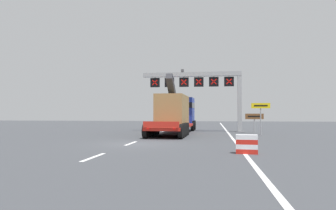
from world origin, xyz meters
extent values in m
plane|color=#424449|center=(0.00, 0.00, 0.00)|extent=(112.00, 112.00, 0.00)
cube|color=silver|center=(-0.42, -6.00, 0.01)|extent=(0.20, 2.60, 0.01)
cube|color=silver|center=(-0.42, 0.17, 0.01)|extent=(0.20, 2.60, 0.01)
cube|color=silver|center=(-0.42, 6.34, 0.01)|extent=(0.20, 2.60, 0.01)
cube|color=silver|center=(-0.42, 12.51, 0.01)|extent=(0.20, 2.60, 0.01)
cube|color=silver|center=(-0.42, 18.68, 0.01)|extent=(0.20, 2.60, 0.01)
cube|color=silver|center=(-0.42, 24.85, 0.01)|extent=(0.20, 2.60, 0.01)
cube|color=silver|center=(-0.42, 31.02, 0.01)|extent=(0.20, 2.60, 0.01)
cube|color=silver|center=(-0.42, 37.19, 0.01)|extent=(0.20, 2.60, 0.01)
cube|color=silver|center=(-0.42, 43.36, 0.01)|extent=(0.20, 2.60, 0.01)
cube|color=silver|center=(-0.42, 49.53, 0.01)|extent=(0.20, 2.60, 0.01)
cube|color=silver|center=(6.20, 12.00, 0.01)|extent=(0.20, 63.00, 0.01)
cube|color=#9EA0A5|center=(7.44, 13.18, 3.12)|extent=(0.40, 0.40, 6.23)
cube|color=slate|center=(7.44, 13.18, 0.04)|extent=(0.90, 0.90, 0.08)
cube|color=#9EA0A5|center=(2.52, 13.18, 5.98)|extent=(10.24, 0.44, 0.44)
cube|color=#4C4C51|center=(1.59, 13.18, 6.38)|extent=(0.28, 0.40, 0.28)
cube|color=black|center=(6.39, 13.18, 5.18)|extent=(0.98, 0.24, 0.98)
cube|color=#9EA0A5|center=(6.39, 13.18, 5.71)|extent=(0.08, 0.08, 0.16)
cube|color=red|center=(6.39, 13.05, 5.18)|extent=(0.60, 0.02, 0.60)
cube|color=red|center=(6.39, 13.05, 5.18)|extent=(0.60, 0.02, 0.60)
cube|color=black|center=(4.84, 13.18, 5.18)|extent=(0.98, 0.24, 0.98)
cube|color=#9EA0A5|center=(4.84, 13.18, 5.71)|extent=(0.08, 0.08, 0.16)
cube|color=red|center=(4.84, 13.05, 5.18)|extent=(0.60, 0.02, 0.60)
cube|color=red|center=(4.84, 13.05, 5.18)|extent=(0.60, 0.02, 0.60)
cube|color=black|center=(3.30, 13.18, 5.18)|extent=(0.98, 0.24, 0.98)
cube|color=#9EA0A5|center=(3.30, 13.18, 5.71)|extent=(0.08, 0.08, 0.16)
cube|color=red|center=(3.30, 13.05, 5.18)|extent=(0.60, 0.02, 0.60)
cube|color=red|center=(3.30, 13.05, 5.18)|extent=(0.60, 0.02, 0.60)
cube|color=black|center=(1.75, 13.18, 5.18)|extent=(0.98, 0.24, 0.98)
cube|color=#9EA0A5|center=(1.75, 13.18, 5.71)|extent=(0.08, 0.08, 0.16)
cube|color=red|center=(1.75, 13.05, 5.18)|extent=(0.60, 0.02, 0.60)
cube|color=red|center=(1.75, 13.05, 5.18)|extent=(0.60, 0.02, 0.60)
cube|color=black|center=(0.21, 13.18, 5.18)|extent=(0.98, 0.24, 0.98)
cube|color=#9EA0A5|center=(0.21, 13.18, 5.71)|extent=(0.08, 0.08, 0.16)
cube|color=red|center=(0.21, 13.05, 5.18)|extent=(0.60, 0.02, 0.60)
cube|color=red|center=(0.21, 13.05, 5.18)|extent=(0.60, 0.02, 0.60)
cube|color=black|center=(-1.34, 13.18, 5.18)|extent=(0.98, 0.24, 0.98)
cube|color=#9EA0A5|center=(-1.34, 13.18, 5.71)|extent=(0.08, 0.08, 0.16)
cube|color=red|center=(-1.34, 13.05, 5.18)|extent=(0.60, 0.02, 0.60)
cube|color=red|center=(-1.34, 13.05, 5.18)|extent=(0.60, 0.02, 0.60)
cube|color=red|center=(1.12, 8.49, 0.73)|extent=(3.05, 10.46, 0.24)
cube|color=red|center=(0.99, 3.21, 1.10)|extent=(2.66, 0.14, 0.44)
cylinder|color=black|center=(-0.34, 4.02, 0.55)|extent=(0.35, 1.11, 1.10)
cylinder|color=black|center=(2.36, 3.96, 0.55)|extent=(0.35, 1.11, 1.10)
cylinder|color=black|center=(-0.32, 5.07, 0.55)|extent=(0.35, 1.11, 1.10)
cylinder|color=black|center=(2.38, 5.01, 0.55)|extent=(0.35, 1.11, 1.10)
cylinder|color=black|center=(-0.29, 6.12, 0.55)|extent=(0.35, 1.11, 1.10)
cylinder|color=black|center=(2.41, 6.06, 0.55)|extent=(0.35, 1.11, 1.10)
cylinder|color=black|center=(-0.27, 7.17, 0.55)|extent=(0.35, 1.11, 1.10)
cylinder|color=black|center=(2.43, 7.11, 0.55)|extent=(0.35, 1.11, 1.10)
cylinder|color=black|center=(-0.24, 8.22, 0.55)|extent=(0.35, 1.11, 1.10)
cylinder|color=black|center=(2.46, 8.16, 0.55)|extent=(0.35, 1.11, 1.10)
cube|color=#1E38AD|center=(1.28, 15.59, 2.10)|extent=(2.65, 3.26, 3.10)
cube|color=black|center=(1.28, 15.59, 2.80)|extent=(2.68, 3.28, 0.60)
cylinder|color=black|center=(0.02, 16.50, 0.55)|extent=(0.37, 1.11, 1.10)
cylinder|color=black|center=(2.59, 16.44, 0.55)|extent=(0.37, 1.11, 1.10)
cylinder|color=black|center=(-0.03, 14.50, 0.55)|extent=(0.37, 1.11, 1.10)
cylinder|color=black|center=(2.55, 14.44, 0.55)|extent=(0.37, 1.11, 1.10)
cube|color=#9E7A47|center=(1.12, 8.89, 2.20)|extent=(2.52, 5.78, 2.70)
cube|color=#2D2D33|center=(1.10, 8.03, 4.15)|extent=(0.63, 2.96, 2.29)
cube|color=red|center=(0.01, 3.19, 0.80)|extent=(0.20, 0.06, 0.12)
cube|color=red|center=(1.97, 3.15, 0.80)|extent=(0.20, 0.06, 0.12)
cylinder|color=#9EA0A5|center=(8.87, 8.93, 1.41)|extent=(0.10, 0.10, 2.81)
cube|color=yellow|center=(8.87, 8.87, 2.58)|extent=(1.60, 0.06, 0.46)
cube|color=black|center=(8.87, 8.83, 2.58)|extent=(1.15, 0.01, 0.12)
cylinder|color=#9EA0A5|center=(8.70, 11.81, 0.94)|extent=(0.10, 0.10, 1.88)
cube|color=brown|center=(8.70, 11.75, 1.62)|extent=(1.73, 0.06, 0.54)
cube|color=black|center=(8.70, 11.72, 1.62)|extent=(1.24, 0.01, 0.12)
cube|color=red|center=(6.30, -3.81, 0.11)|extent=(1.04, 0.59, 0.23)
cube|color=white|center=(6.30, -3.81, 0.34)|extent=(1.04, 0.59, 0.22)
cube|color=red|center=(6.30, -3.81, 0.56)|extent=(1.04, 0.59, 0.23)
cube|color=white|center=(6.30, -3.81, 0.79)|extent=(1.04, 0.59, 0.23)
camera|label=1|loc=(4.70, -18.75, 1.91)|focal=32.79mm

